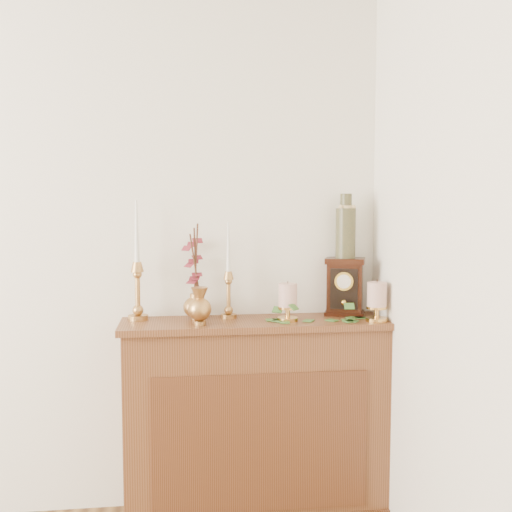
{
  "coord_description": "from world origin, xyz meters",
  "views": [
    {
      "loc": [
        1.06,
        -0.6,
        1.46
      ],
      "look_at": [
        1.39,
        2.05,
        1.23
      ],
      "focal_mm": 42.0,
      "sensor_mm": 36.0,
      "label": 1
    }
  ],
  "objects": [
    {
      "name": "candlestick_center",
      "position": [
        1.28,
        2.16,
        1.08
      ],
      "size": [
        0.07,
        0.07,
        0.45
      ],
      "rotation": [
        0.0,
        0.0,
        -0.02
      ],
      "color": "tan",
      "rests_on": "console_shelf"
    },
    {
      "name": "ceramic_vase",
      "position": [
        1.84,
        2.18,
        1.34
      ],
      "size": [
        0.09,
        0.09,
        0.31
      ],
      "rotation": [
        0.0,
        0.0,
        -0.35
      ],
      "color": "#172F26",
      "rests_on": "mantel_clock"
    },
    {
      "name": "ivy_garland",
      "position": [
        1.63,
        2.07,
        0.94
      ],
      "size": [
        0.43,
        0.21,
        0.08
      ],
      "rotation": [
        0.0,
        0.0,
        0.17
      ],
      "color": "#3A6827",
      "rests_on": "console_shelf"
    },
    {
      "name": "pillar_candle_left",
      "position": [
        1.54,
        2.06,
        1.03
      ],
      "size": [
        0.1,
        0.1,
        0.18
      ],
      "rotation": [
        0.0,
        0.0,
        -0.16
      ],
      "color": "#C99446",
      "rests_on": "console_shelf"
    },
    {
      "name": "candlestick_left",
      "position": [
        0.86,
        2.17,
        1.11
      ],
      "size": [
        0.09,
        0.09,
        0.55
      ],
      "rotation": [
        0.0,
        0.0,
        0.22
      ],
      "color": "tan",
      "rests_on": "console_shelf"
    },
    {
      "name": "console_shelf",
      "position": [
        1.4,
        2.1,
        0.44
      ],
      "size": [
        1.24,
        0.34,
        0.93
      ],
      "color": "brown",
      "rests_on": "ground"
    },
    {
      "name": "pillar_candle_right",
      "position": [
        1.94,
        2.0,
        1.03
      ],
      "size": [
        0.1,
        0.1,
        0.19
      ],
      "rotation": [
        0.0,
        0.0,
        0.06
      ],
      "color": "#C99446",
      "rests_on": "console_shelf"
    },
    {
      "name": "bud_vase",
      "position": [
        1.14,
        2.02,
        1.01
      ],
      "size": [
        0.1,
        0.1,
        0.17
      ],
      "rotation": [
        0.0,
        0.0,
        -0.2
      ],
      "color": "tan",
      "rests_on": "console_shelf"
    },
    {
      "name": "mantel_clock",
      "position": [
        1.84,
        2.17,
        1.07
      ],
      "size": [
        0.22,
        0.18,
        0.28
      ],
      "rotation": [
        0.0,
        0.0,
        -0.35
      ],
      "color": "#37160B",
      "rests_on": "console_shelf"
    },
    {
      "name": "ginger_jar",
      "position": [
        1.12,
        2.19,
        1.13
      ],
      "size": [
        0.18,
        0.19,
        0.45
      ],
      "rotation": [
        0.0,
        0.0,
        -0.3
      ],
      "color": "tan",
      "rests_on": "console_shelf"
    }
  ]
}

